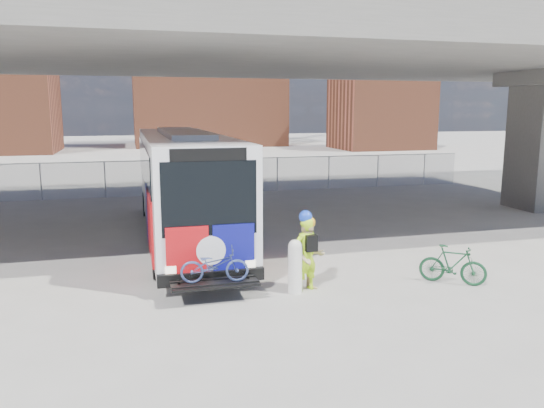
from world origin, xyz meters
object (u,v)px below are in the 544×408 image
object	(u,v)px
bollard	(295,264)
cyclist_tan	(309,256)
bus	(184,177)
bike_parked	(453,265)
cyclist_hivis	(305,252)

from	to	relation	value
bollard	cyclist_tan	distance (m)	0.42
bus	bike_parked	size ratio (longest dim) A/B	7.79
cyclist_hivis	cyclist_tan	bearing A→B (deg)	157.02
bus	cyclist_hivis	distance (m)	6.82
bollard	cyclist_hivis	bearing A→B (deg)	17.88
bus	cyclist_tan	size ratio (longest dim) A/B	6.99
cyclist_tan	bus	bearing A→B (deg)	107.38
bus	cyclist_hivis	bearing A→B (deg)	-70.36
cyclist_hivis	cyclist_tan	distance (m)	0.13
cyclist_tan	bollard	bearing A→B (deg)	-170.09
cyclist_hivis	cyclist_tan	size ratio (longest dim) A/B	1.08
bus	bike_parked	world-z (taller)	bus
bus	bike_parked	bearing A→B (deg)	-48.45
bus	cyclist_tan	distance (m)	6.88
bus	cyclist_hivis	world-z (taller)	bus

